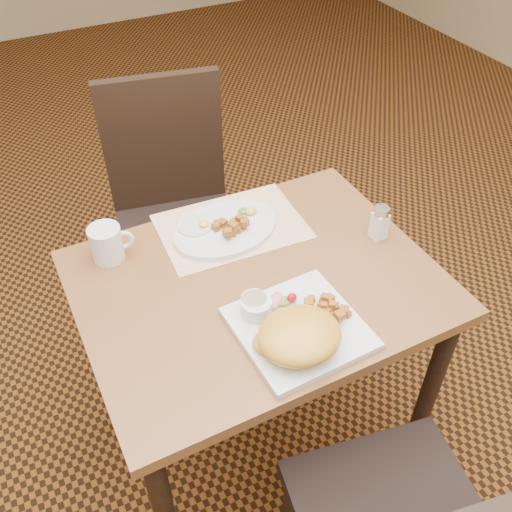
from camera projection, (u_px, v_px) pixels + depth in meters
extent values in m
plane|color=black|center=(258.00, 435.00, 1.96)|extent=(8.00, 8.00, 0.00)
cube|color=brown|center=(258.00, 285.00, 1.47)|extent=(0.90, 0.70, 0.03)
cylinder|color=black|center=(427.00, 397.00, 1.65)|extent=(0.05, 0.05, 0.71)
cylinder|color=black|center=(100.00, 350.00, 1.78)|extent=(0.05, 0.05, 0.71)
cylinder|color=black|center=(319.00, 270.00, 2.05)|extent=(0.05, 0.05, 0.71)
cylinder|color=black|center=(408.00, 479.00, 1.62)|extent=(0.04, 0.04, 0.42)
cube|color=black|center=(181.00, 237.00, 2.04)|extent=(0.49, 0.49, 0.05)
cylinder|color=black|center=(220.00, 246.00, 2.37)|extent=(0.04, 0.04, 0.42)
cylinder|color=black|center=(243.00, 307.00, 2.11)|extent=(0.04, 0.04, 0.42)
cylinder|color=black|center=(134.00, 262.00, 2.29)|extent=(0.04, 0.04, 0.42)
cylinder|color=black|center=(146.00, 328.00, 2.04)|extent=(0.04, 0.04, 0.42)
cube|color=black|center=(163.00, 143.00, 2.01)|extent=(0.42, 0.12, 0.50)
cube|color=white|center=(231.00, 226.00, 1.61)|extent=(0.42, 0.30, 0.00)
cube|color=silver|center=(299.00, 328.00, 1.32)|extent=(0.29, 0.29, 0.02)
ellipsoid|color=gold|center=(300.00, 335.00, 1.25)|extent=(0.19, 0.17, 0.07)
ellipsoid|color=gold|center=(313.00, 344.00, 1.26)|extent=(0.08, 0.07, 0.03)
ellipsoid|color=gold|center=(269.00, 342.00, 1.27)|extent=(0.08, 0.07, 0.03)
cylinder|color=silver|center=(256.00, 307.00, 1.33)|extent=(0.07, 0.07, 0.04)
cylinder|color=beige|center=(254.00, 298.00, 1.33)|extent=(0.06, 0.06, 0.01)
ellipsoid|color=#387223|center=(284.00, 301.00, 1.37)|extent=(0.04, 0.03, 0.01)
ellipsoid|color=red|center=(292.00, 298.00, 1.37)|extent=(0.03, 0.03, 0.03)
ellipsoid|color=#F28C72|center=(275.00, 301.00, 1.36)|extent=(0.06, 0.06, 0.02)
cylinder|color=white|center=(195.00, 225.00, 1.58)|extent=(0.10, 0.10, 0.01)
ellipsoid|color=yellow|center=(204.00, 224.00, 1.57)|extent=(0.03, 0.03, 0.01)
ellipsoid|color=#387223|center=(245.00, 211.00, 1.63)|extent=(0.05, 0.04, 0.01)
ellipsoid|color=yellow|center=(251.00, 210.00, 1.62)|extent=(0.04, 0.04, 0.02)
cube|color=white|center=(379.00, 226.00, 1.55)|extent=(0.04, 0.04, 0.08)
cylinder|color=silver|center=(382.00, 211.00, 1.52)|extent=(0.04, 0.04, 0.02)
cylinder|color=silver|center=(106.00, 243.00, 1.49)|extent=(0.09, 0.09, 0.10)
torus|color=silver|center=(124.00, 240.00, 1.49)|extent=(0.06, 0.02, 0.06)
cube|color=#AD651C|center=(348.00, 314.00, 1.34)|extent=(0.02, 0.02, 0.02)
cube|color=#AD651C|center=(335.00, 307.00, 1.35)|extent=(0.02, 0.02, 0.02)
cube|color=#AD651C|center=(322.00, 307.00, 1.35)|extent=(0.02, 0.02, 0.02)
cube|color=#AD651C|center=(309.00, 303.00, 1.34)|extent=(0.03, 0.03, 0.02)
cube|color=#AD651C|center=(326.00, 307.00, 1.35)|extent=(0.02, 0.02, 0.02)
cube|color=#AD651C|center=(340.00, 315.00, 1.31)|extent=(0.02, 0.02, 0.02)
cube|color=#AD651C|center=(330.00, 299.00, 1.35)|extent=(0.02, 0.02, 0.02)
cube|color=#AD651C|center=(331.00, 320.00, 1.32)|extent=(0.02, 0.02, 0.01)
cube|color=#AD651C|center=(325.00, 298.00, 1.35)|extent=(0.02, 0.02, 0.02)
cube|color=#AD651C|center=(324.00, 301.00, 1.36)|extent=(0.03, 0.03, 0.02)
cube|color=#AD651C|center=(324.00, 311.00, 1.34)|extent=(0.02, 0.02, 0.02)
cube|color=#AD651C|center=(311.00, 299.00, 1.37)|extent=(0.02, 0.02, 0.01)
cube|color=#AD651C|center=(326.00, 310.00, 1.34)|extent=(0.02, 0.02, 0.02)
cube|color=#AD651C|center=(326.00, 301.00, 1.36)|extent=(0.02, 0.02, 0.02)
cube|color=#AD651C|center=(328.00, 314.00, 1.34)|extent=(0.02, 0.02, 0.02)
cube|color=#AD651C|center=(344.00, 311.00, 1.34)|extent=(0.03, 0.03, 0.02)
cube|color=#AD651C|center=(324.00, 305.00, 1.34)|extent=(0.02, 0.02, 0.01)
cube|color=#AD651C|center=(332.00, 305.00, 1.34)|extent=(0.02, 0.02, 0.02)
cube|color=#AD651C|center=(327.00, 310.00, 1.34)|extent=(0.03, 0.03, 0.02)
cube|color=#AD651C|center=(327.00, 307.00, 1.35)|extent=(0.02, 0.02, 0.02)
cube|color=#AD651C|center=(325.00, 307.00, 1.35)|extent=(0.02, 0.02, 0.02)
cube|color=#AD651C|center=(232.00, 229.00, 1.56)|extent=(0.03, 0.03, 0.02)
cube|color=#AD651C|center=(217.00, 224.00, 1.58)|extent=(0.02, 0.02, 0.02)
cube|color=#AD651C|center=(239.00, 218.00, 1.57)|extent=(0.02, 0.02, 0.02)
cube|color=#AD651C|center=(244.00, 223.00, 1.56)|extent=(0.03, 0.03, 0.02)
cube|color=#AD651C|center=(237.00, 230.00, 1.56)|extent=(0.02, 0.02, 0.02)
cube|color=#AD651C|center=(228.00, 232.00, 1.53)|extent=(0.03, 0.03, 0.02)
cube|color=#AD651C|center=(223.00, 223.00, 1.58)|extent=(0.03, 0.03, 0.02)
cube|color=#AD651C|center=(233.00, 226.00, 1.54)|extent=(0.03, 0.03, 0.02)
cube|color=#AD651C|center=(231.00, 227.00, 1.57)|extent=(0.02, 0.02, 0.02)
cube|color=#AD651C|center=(230.00, 229.00, 1.56)|extent=(0.02, 0.02, 0.02)
cube|color=#AD651C|center=(245.00, 221.00, 1.58)|extent=(0.02, 0.02, 0.02)
cube|color=#AD651C|center=(234.00, 222.00, 1.59)|extent=(0.02, 0.02, 0.02)
cube|color=#AD651C|center=(216.00, 227.00, 1.57)|extent=(0.02, 0.02, 0.02)
cube|color=#AD651C|center=(227.00, 233.00, 1.55)|extent=(0.02, 0.02, 0.02)
cube|color=#AD651C|center=(222.00, 223.00, 1.58)|extent=(0.03, 0.03, 0.02)
cube|color=#AD651C|center=(243.00, 224.00, 1.57)|extent=(0.03, 0.02, 0.02)
cube|color=#AD651C|center=(231.00, 232.00, 1.55)|extent=(0.03, 0.03, 0.02)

